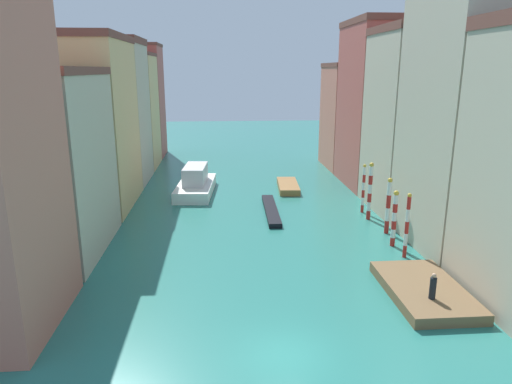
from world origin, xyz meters
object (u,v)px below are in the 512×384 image
at_px(person_on_dock, 433,287).
at_px(vaporetto_white, 196,183).
at_px(mooring_pole_4, 363,188).
at_px(gondola_black, 271,210).
at_px(mooring_pole_0, 407,225).
at_px(mooring_pole_3, 370,191).
at_px(motorboat_0, 288,186).
at_px(waterfront_dock, 424,290).
at_px(mooring_pole_1, 394,218).
at_px(mooring_pole_2, 388,205).

relative_size(person_on_dock, vaporetto_white, 0.16).
distance_m(mooring_pole_4, gondola_black, 8.79).
bearing_deg(mooring_pole_0, mooring_pole_3, 89.29).
bearing_deg(mooring_pole_3, motorboat_0, 116.47).
distance_m(waterfront_dock, person_on_dock, 1.92).
height_order(person_on_dock, vaporetto_white, vaporetto_white).
xyz_separation_m(waterfront_dock, mooring_pole_0, (1.06, 5.66, 2.09)).
relative_size(mooring_pole_1, vaporetto_white, 0.45).
relative_size(gondola_black, motorboat_0, 1.44).
xyz_separation_m(mooring_pole_1, vaporetto_white, (-15.61, 16.66, -1.13)).
xyz_separation_m(mooring_pole_2, mooring_pole_4, (-0.27, 5.74, -0.04)).
height_order(gondola_black, motorboat_0, motorboat_0).
height_order(mooring_pole_1, mooring_pole_4, mooring_pole_4).
distance_m(mooring_pole_2, mooring_pole_3, 3.69).
relative_size(person_on_dock, gondola_black, 0.16).
relative_size(mooring_pole_1, gondola_black, 0.47).
relative_size(mooring_pole_0, mooring_pole_3, 0.92).
bearing_deg(mooring_pole_3, mooring_pole_2, -84.57).
distance_m(mooring_pole_1, vaporetto_white, 22.86).
bearing_deg(motorboat_0, vaporetto_white, -174.62).
bearing_deg(waterfront_dock, mooring_pole_4, 85.62).
bearing_deg(mooring_pole_4, person_on_dock, -94.97).
height_order(mooring_pole_0, mooring_pole_4, mooring_pole_0).
bearing_deg(vaporetto_white, mooring_pole_1, -46.86).
bearing_deg(mooring_pole_0, vaporetto_white, 129.69).
relative_size(mooring_pole_0, motorboat_0, 0.73).
bearing_deg(mooring_pole_2, vaporetto_white, 139.18).
xyz_separation_m(waterfront_dock, mooring_pole_1, (1.01, 7.88, 1.90)).
height_order(person_on_dock, mooring_pole_2, mooring_pole_2).
relative_size(mooring_pole_3, mooring_pole_4, 1.12).
bearing_deg(gondola_black, mooring_pole_3, -17.86).
bearing_deg(motorboat_0, mooring_pole_0, -74.55).
xyz_separation_m(mooring_pole_2, motorboat_0, (-5.94, 14.88, -2.05)).
relative_size(mooring_pole_4, vaporetto_white, 0.48).
xyz_separation_m(person_on_dock, mooring_pole_3, (1.48, 15.88, 1.30)).
relative_size(waterfront_dock, mooring_pole_2, 1.58).
bearing_deg(motorboat_0, mooring_pole_3, -63.53).
distance_m(mooring_pole_2, gondola_black, 11.06).
xyz_separation_m(gondola_black, motorboat_0, (2.84, 8.51, 0.12)).
distance_m(person_on_dock, mooring_pole_3, 16.00).
relative_size(waterfront_dock, vaporetto_white, 0.77).
xyz_separation_m(person_on_dock, mooring_pole_0, (1.37, 7.26, 1.07)).
relative_size(waterfront_dock, person_on_dock, 4.84).
bearing_deg(mooring_pole_2, motorboat_0, 111.74).
xyz_separation_m(mooring_pole_1, motorboat_0, (-5.42, 17.62, -1.89)).
height_order(mooring_pole_1, mooring_pole_3, mooring_pole_3).
distance_m(person_on_dock, mooring_pole_2, 12.39).
xyz_separation_m(waterfront_dock, motorboat_0, (-4.42, 25.50, 0.01)).
xyz_separation_m(waterfront_dock, mooring_pole_2, (1.52, 10.62, 2.06)).
bearing_deg(person_on_dock, gondola_black, 110.48).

